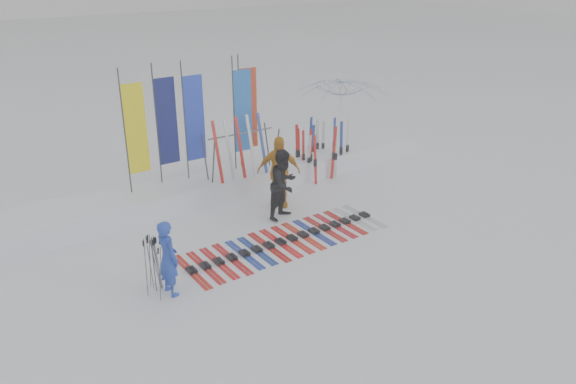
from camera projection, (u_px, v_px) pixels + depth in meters
ground at (321, 258)px, 12.56m from camera, size 120.00×120.00×0.00m
snow_bank at (222, 183)px, 15.94m from camera, size 14.00×1.60×0.60m
person_blue at (168, 258)px, 10.95m from camera, size 0.44×0.62×1.58m
person_black at (284, 184)px, 14.20m from camera, size 1.07×0.95×1.83m
person_yellow at (279, 172)px, 14.85m from camera, size 1.22×1.00×1.95m
tent_canopy at (341, 118)px, 18.48m from camera, size 3.88×3.91×2.68m
ski_row at (286, 240)px, 13.26m from camera, size 5.09×1.68×0.07m
pole_cluster at (155, 264)px, 11.14m from camera, size 0.65×0.75×1.25m
feather_flags at (199, 118)px, 15.02m from camera, size 3.95×0.23×3.20m
ski_rack at (241, 147)px, 15.44m from camera, size 2.04×0.80×1.23m
upright_skis at (319, 150)px, 17.14m from camera, size 1.61×1.18×1.69m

